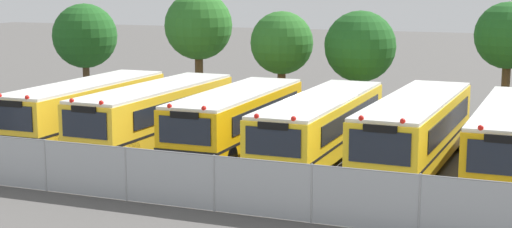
# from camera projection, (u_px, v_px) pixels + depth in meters

# --- Properties ---
(ground_plane) EXTENTS (160.00, 160.00, 0.00)m
(ground_plane) POSITION_uv_depth(u_px,v_px,m) (321.00, 158.00, 30.54)
(ground_plane) COLOR #514F4C
(school_bus_0) EXTENTS (2.50, 10.33, 2.63)m
(school_bus_0) POSITION_uv_depth(u_px,v_px,m) (86.00, 107.00, 34.33)
(school_bus_0) COLOR yellow
(school_bus_0) RESTS_ON ground_plane
(school_bus_1) EXTENTS (2.64, 10.43, 2.68)m
(school_bus_1) POSITION_uv_depth(u_px,v_px,m) (156.00, 113.00, 32.73)
(school_bus_1) COLOR yellow
(school_bus_1) RESTS_ON ground_plane
(school_bus_2) EXTENTS (2.60, 9.73, 2.63)m
(school_bus_2) POSITION_uv_depth(u_px,v_px,m) (237.00, 118.00, 31.53)
(school_bus_2) COLOR #EAA80C
(school_bus_2) RESTS_ON ground_plane
(school_bus_3) EXTENTS (2.45, 11.05, 2.58)m
(school_bus_3) POSITION_uv_depth(u_px,v_px,m) (321.00, 124.00, 30.39)
(school_bus_3) COLOR yellow
(school_bus_3) RESTS_ON ground_plane
(school_bus_4) EXTENTS (2.75, 10.99, 2.77)m
(school_bus_4) POSITION_uv_depth(u_px,v_px,m) (415.00, 129.00, 28.80)
(school_bus_4) COLOR yellow
(school_bus_4) RESTS_ON ground_plane
(tree_0) EXTENTS (3.82, 3.82, 5.66)m
(tree_0) POSITION_uv_depth(u_px,v_px,m) (85.00, 35.00, 45.44)
(tree_0) COLOR #4C3823
(tree_0) RESTS_ON ground_plane
(tree_1) EXTENTS (3.73, 3.73, 6.40)m
(tree_1) POSITION_uv_depth(u_px,v_px,m) (200.00, 26.00, 42.02)
(tree_1) COLOR #4C3823
(tree_1) RESTS_ON ground_plane
(tree_2) EXTENTS (3.29, 3.29, 5.42)m
(tree_2) POSITION_uv_depth(u_px,v_px,m) (283.00, 41.00, 39.93)
(tree_2) COLOR #4C3823
(tree_2) RESTS_ON ground_plane
(tree_3) EXTENTS (3.57, 3.57, 5.52)m
(tree_3) POSITION_uv_depth(u_px,v_px,m) (358.00, 46.00, 38.28)
(tree_3) COLOR #4C3823
(tree_3) RESTS_ON ground_plane
(tree_4) EXTENTS (3.23, 3.23, 5.99)m
(tree_4) POSITION_uv_depth(u_px,v_px,m) (508.00, 36.00, 36.89)
(tree_4) COLOR #4C3823
(tree_4) RESTS_ON ground_plane
(chainlink_fence) EXTENTS (27.88, 0.07, 1.77)m
(chainlink_fence) POSITION_uv_depth(u_px,v_px,m) (262.00, 187.00, 22.73)
(chainlink_fence) COLOR #9EA0A3
(chainlink_fence) RESTS_ON ground_plane
(traffic_cone) EXTENTS (0.46, 0.46, 0.61)m
(traffic_cone) POSITION_uv_depth(u_px,v_px,m) (414.00, 218.00, 21.77)
(traffic_cone) COLOR #EA5914
(traffic_cone) RESTS_ON ground_plane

